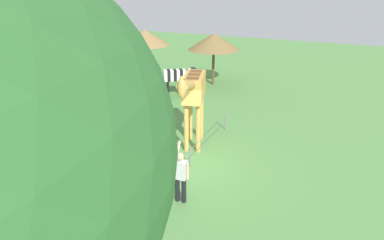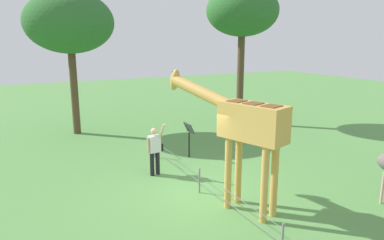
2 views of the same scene
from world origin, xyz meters
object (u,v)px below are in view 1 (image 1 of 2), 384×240
Objects in this scene: info_sign at (104,177)px; shade_hut_near at (91,49)px; giraffe at (193,92)px; visitor at (180,174)px; zebra at (176,77)px; shade_hut_far at (214,42)px; shade_hut_aside at (145,37)px; ostrich at (137,95)px.

shade_hut_near is at bearing -137.34° from info_sign.
giraffe is 3.62m from visitor.
zebra is at bearing 123.16° from shade_hut_near.
zebra is 0.52× the size of shade_hut_far.
ostrich is at bearing 29.42° from shade_hut_aside.
visitor is 1.07× the size of zebra.
shade_hut_near is at bearing -56.84° from zebra.
shade_hut_aside is (-7.00, -6.64, 0.59)m from giraffe.
ostrich is at bearing 71.27° from shade_hut_near.
shade_hut_far is at bearing -162.46° from giraffe.
ostrich reaches higher than info_sign.
giraffe is 1.19× the size of shade_hut_far.
shade_hut_aside is at bearing -150.58° from ostrich.
zebra is 4.66m from shade_hut_near.
shade_hut_aside is 12.88m from info_sign.
giraffe reaches higher than shade_hut_aside.
ostrich is at bearing -153.41° from info_sign.
shade_hut_near is at bearing -39.19° from shade_hut_far.
shade_hut_near is 4.18m from shade_hut_aside.
giraffe is at bearing -160.54° from visitor.
shade_hut_far is (-5.59, 4.55, -0.09)m from shade_hut_near.
visitor is at bearing 18.07° from shade_hut_far.
shade_hut_far reaches higher than visitor.
zebra is 3.92m from shade_hut_aside.
shade_hut_near is at bearing -125.83° from visitor.
visitor is at bearing 29.05° from zebra.
shade_hut_far is at bearing 140.81° from shade_hut_near.
visitor reaches higher than info_sign.
visitor is 1.34× the size of info_sign.
shade_hut_near reaches higher than ostrich.
visitor is at bearing 121.38° from info_sign.
ostrich is 7.03m from shade_hut_far.
shade_hut_far is at bearing -161.93° from visitor.
shade_hut_aside is (-10.17, -7.76, 1.94)m from visitor.
giraffe is 4.11m from ostrich.
visitor is (3.16, 1.12, -1.35)m from giraffe.
zebra is at bearing 60.46° from shade_hut_aside.
shade_hut_far is at bearing 172.07° from ostrich.
shade_hut_aside is at bearing 172.03° from shade_hut_near.
giraffe reaches higher than shade_hut_near.
shade_hut_near is 2.41× the size of info_sign.
shade_hut_far is 2.40× the size of info_sign.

